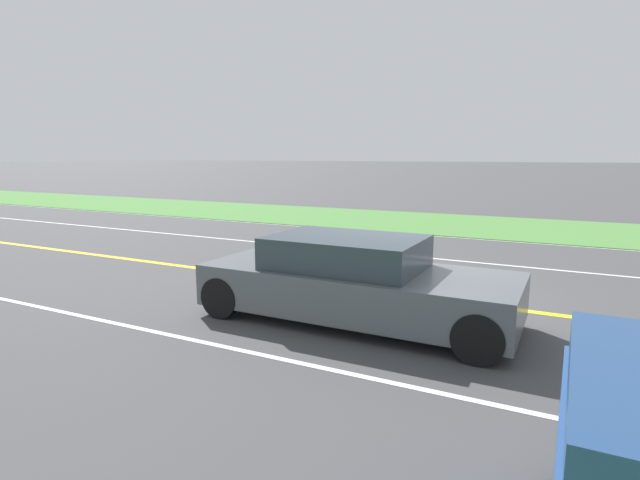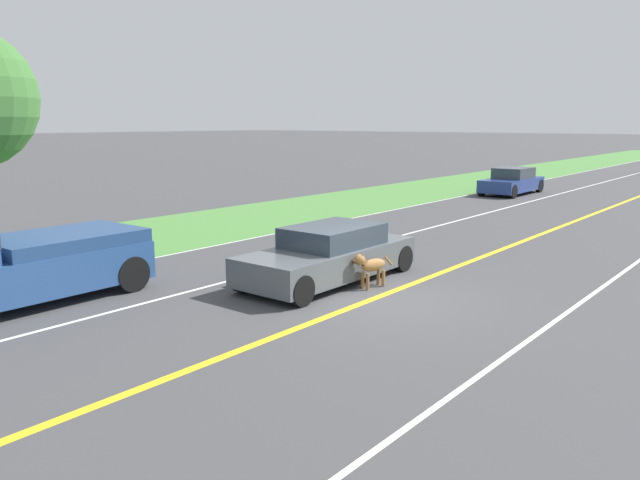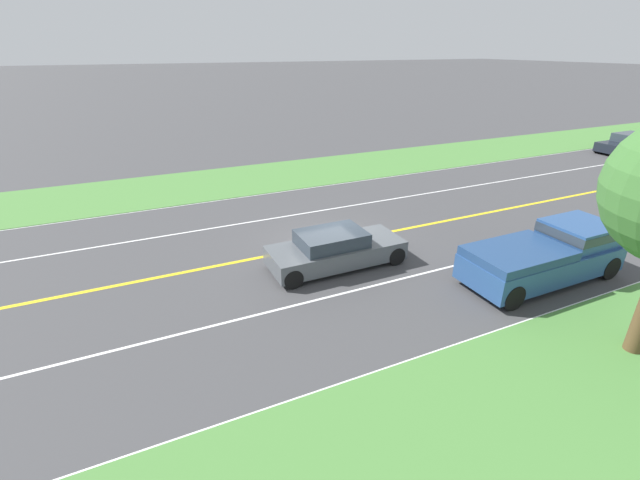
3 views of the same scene
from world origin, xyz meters
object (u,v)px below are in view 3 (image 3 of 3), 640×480
object	(u,v)px
ego_car	(335,249)
dog	(321,240)
oncoming_car	(628,144)
pickup_truck	(548,254)

from	to	relation	value
ego_car	dog	bearing A→B (deg)	-178.38
oncoming_car	dog	bearing A→B (deg)	101.80
oncoming_car	pickup_truck	bearing A→B (deg)	116.41
pickup_truck	oncoming_car	distance (m)	23.63
pickup_truck	oncoming_car	world-z (taller)	pickup_truck
pickup_truck	oncoming_car	xyz separation A→B (m)	(-10.51, 21.16, -0.26)
ego_car	pickup_truck	world-z (taller)	pickup_truck
ego_car	pickup_truck	bearing A→B (deg)	57.85
oncoming_car	ego_car	bearing A→B (deg)	104.10
ego_car	oncoming_car	size ratio (longest dim) A/B	1.00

